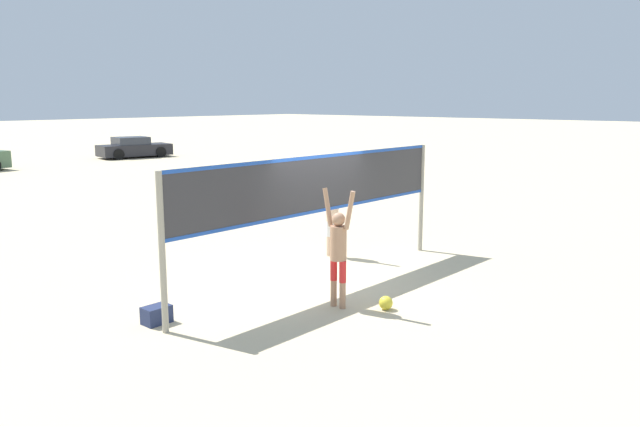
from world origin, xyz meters
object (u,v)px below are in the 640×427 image
at_px(player_blocker, 332,211).
at_px(parked_car_mid, 134,148).
at_px(volleyball, 386,303).
at_px(gear_bag, 157,315).
at_px(player_spiker, 338,246).
at_px(volleyball_net, 320,192).

distance_m(player_blocker, parked_car_mid, 27.10).
distance_m(volleyball, gear_bag, 3.77).
relative_size(player_blocker, gear_bag, 4.69).
height_order(player_spiker, player_blocker, player_spiker).
relative_size(volleyball_net, player_spiker, 3.51).
relative_size(volleyball, parked_car_mid, 0.05).
bearing_deg(player_spiker, gear_bag, 57.08).
height_order(player_spiker, volleyball, player_spiker).
bearing_deg(player_spiker, parked_car_mid, -25.42).
bearing_deg(parked_car_mid, player_spiker, -104.90).
xyz_separation_m(volleyball_net, player_spiker, (-0.88, -1.20, -0.72)).
bearing_deg(volleyball_net, gear_bag, 172.71).
xyz_separation_m(player_spiker, player_blocker, (2.58, 2.36, -0.01)).
height_order(player_spiker, gear_bag, player_spiker).
relative_size(player_spiker, player_blocker, 1.01).
height_order(player_blocker, parked_car_mid, player_blocker).
xyz_separation_m(player_spiker, volleyball, (0.44, -0.69, -0.95)).
height_order(volleyball_net, volleyball, volleyball_net).
bearing_deg(volleyball_net, parked_car_mid, 65.13).
xyz_separation_m(volleyball_net, gear_bag, (-3.41, 0.44, -1.65)).
bearing_deg(player_spiker, player_blocker, -47.60).
xyz_separation_m(gear_bag, parked_car_mid, (15.54, 25.74, 0.43)).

